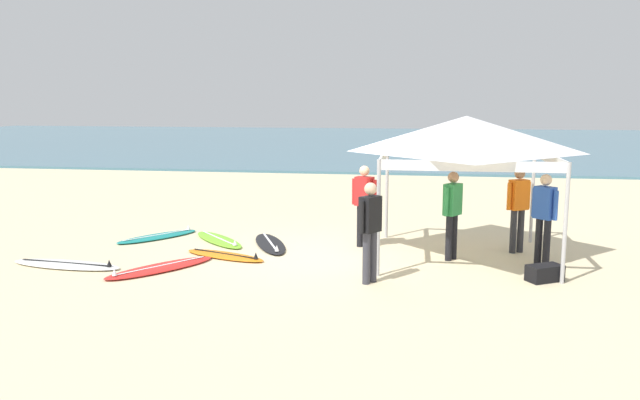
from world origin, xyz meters
TOP-DOWN VIEW (x-y plane):
  - ground_plane at (0.00, 0.00)m, footprint 80.00×80.00m
  - sea at (0.00, 31.41)m, footprint 80.00×36.00m
  - canopy_tent at (2.60, 0.38)m, footprint 3.22×3.22m
  - surfboard_black at (-1.33, 0.80)m, footprint 1.27×2.07m
  - surfboard_teal at (-3.97, 1.13)m, footprint 1.59×1.90m
  - surfboard_lime at (-2.52, 1.00)m, footprint 1.71×1.81m
  - surfboard_orange at (-1.98, -0.32)m, footprint 1.87×1.12m
  - surfboard_red at (-2.88, -1.36)m, footprint 1.78×2.12m
  - surfboard_white at (-4.68, -1.41)m, footprint 2.28×0.85m
  - person_orange at (3.71, 0.94)m, footprint 0.49×0.37m
  - person_red at (0.63, 0.95)m, footprint 0.52×0.33m
  - person_black at (0.94, -1.62)m, footprint 0.38×0.47m
  - person_blue at (4.04, 0.01)m, footprint 0.41×0.43m
  - person_green at (2.38, 0.16)m, footprint 0.38×0.47m
  - gear_bag_near_tent at (3.89, -1.07)m, footprint 0.68×0.58m

SIDE VIEW (x-z plane):
  - ground_plane at x=0.00m, z-range 0.00..0.00m
  - surfboard_white at x=-4.68m, z-range -0.06..0.13m
  - surfboard_red at x=-2.88m, z-range -0.06..0.13m
  - surfboard_black at x=-1.33m, z-range -0.06..0.13m
  - surfboard_teal at x=-3.97m, z-range -0.06..0.13m
  - surfboard_lime at x=-2.52m, z-range -0.06..0.13m
  - surfboard_orange at x=-1.98m, z-range -0.06..0.13m
  - sea at x=0.00m, z-range 0.00..0.10m
  - gear_bag_near_tent at x=3.89m, z-range 0.00..0.28m
  - person_orange at x=3.71m, z-range 0.13..1.84m
  - person_red at x=0.63m, z-range 0.13..1.84m
  - person_black at x=0.94m, z-range 0.13..1.84m
  - person_blue at x=4.04m, z-range 0.13..1.84m
  - person_green at x=2.38m, z-range 0.13..1.84m
  - canopy_tent at x=2.60m, z-range 1.01..3.76m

